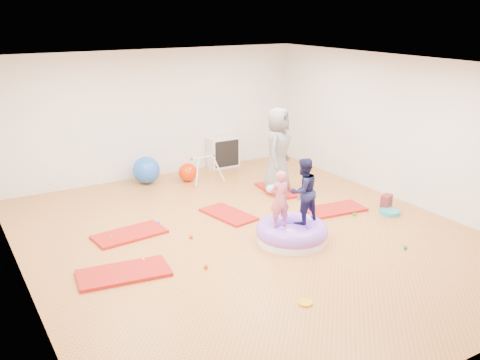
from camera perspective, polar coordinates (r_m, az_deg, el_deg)
room at (r=8.50m, az=1.03°, el=2.68°), size 7.01×8.01×2.81m
gym_mat_front_left at (r=7.90m, az=-12.31°, el=-9.67°), size 1.36×0.81×0.05m
gym_mat_mid_left at (r=9.16m, az=-11.70°, el=-5.69°), size 1.24×0.71×0.05m
gym_mat_center_back at (r=9.81m, az=-1.25°, el=-3.69°), size 0.74×1.17×0.05m
gym_mat_right at (r=10.20m, az=10.07°, el=-3.10°), size 1.19×0.69×0.05m
gym_mat_rear_right at (r=11.14m, az=4.10°, el=-1.05°), size 0.67×1.17×0.05m
inflatable_cushion at (r=8.76m, az=5.55°, el=-5.65°), size 1.17×1.17×0.37m
child_pink at (r=8.42m, az=4.25°, el=-1.74°), size 0.37×0.26×0.94m
child_navy at (r=8.60m, az=6.77°, el=-0.86°), size 0.56×0.45×1.09m
adult_caregiver at (r=10.85m, az=4.05°, el=3.28°), size 0.99×0.95×1.71m
infant at (r=10.82m, az=3.70°, el=-0.90°), size 0.35×0.36×0.21m
ball_pit_balls at (r=9.11m, az=0.70°, el=-5.38°), size 4.21×2.99×0.06m
exercise_ball_blue at (r=11.69m, az=-9.96°, el=1.05°), size 0.59×0.59×0.59m
exercise_ball_orange at (r=11.73m, az=-5.59°, el=0.82°), size 0.41×0.41×0.41m
infant_play_gym at (r=11.69m, az=-3.96°, el=1.66°), size 0.72×0.69×0.55m
cube_shelf at (r=12.71m, az=-1.77°, el=2.99°), size 0.73×0.36×0.73m
balance_disc at (r=10.24m, az=15.69°, el=-3.32°), size 0.37×0.37×0.08m
backpack at (r=10.42m, az=15.34°, el=-2.32°), size 0.29×0.24×0.29m
yellow_toy at (r=7.10m, az=6.96°, el=-12.85°), size 0.20×0.20×0.03m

